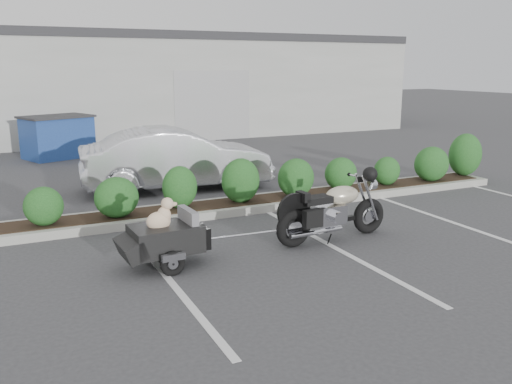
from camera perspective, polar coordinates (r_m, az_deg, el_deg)
name	(u,v)px	position (r m, az deg, el deg)	size (l,w,h in m)	color
ground	(249,248)	(8.47, -0.74, -5.87)	(90.00, 90.00, 0.00)	#38383A
planter_kerb	(249,204)	(10.77, -0.78, -1.30)	(12.00, 1.00, 0.15)	#9E9E93
building	(82,84)	(24.53, -17.84, 10.75)	(26.00, 10.00, 4.00)	#9EA099
motorcycle	(333,211)	(8.79, 8.15, -2.02)	(2.11, 0.72, 1.21)	black
pet_trailer	(165,237)	(7.70, -9.60, -4.73)	(1.68, 0.94, 1.00)	black
sedan	(177,159)	(12.47, -8.35, 3.50)	(1.49, 4.26, 1.40)	silver
dumpster	(58,136)	(17.71, -20.15, 5.51)	(2.32, 1.97, 1.29)	navy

